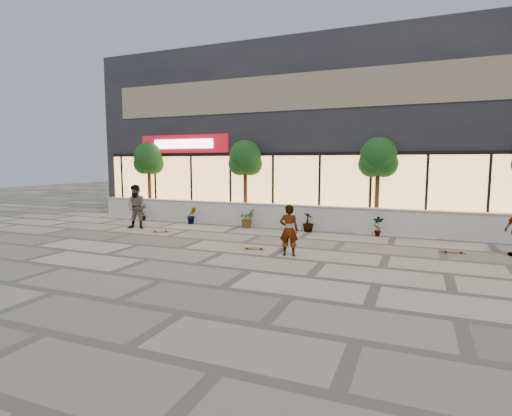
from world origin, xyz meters
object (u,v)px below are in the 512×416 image
at_px(tree_west, 149,160).
at_px(skateboard_center, 254,247).
at_px(skateboard_right_near, 454,251).
at_px(tree_mideast, 378,160).
at_px(skater_left, 137,207).
at_px(tree_midwest, 245,160).
at_px(skateboard_left, 161,230).
at_px(skater_center, 289,230).

relative_size(tree_west, skateboard_center, 5.10).
bearing_deg(skateboard_center, skateboard_right_near, 5.47).
height_order(tree_mideast, skater_left, tree_mideast).
relative_size(tree_midwest, skateboard_left, 5.29).
xyz_separation_m(tree_midwest, skateboard_left, (-2.21, -3.69, -2.91)).
height_order(tree_midwest, skater_left, tree_midwest).
bearing_deg(tree_midwest, skater_left, -137.96).
bearing_deg(skater_left, skateboard_center, -29.32).
bearing_deg(skateboard_right_near, tree_midwest, 156.12).
bearing_deg(skater_left, tree_mideast, 6.70).
distance_m(tree_west, skater_left, 4.30).
xyz_separation_m(skateboard_center, skateboard_left, (-4.83, 1.57, -0.00)).
bearing_deg(skateboard_center, tree_west, 135.12).
height_order(tree_midwest, skater_center, tree_midwest).
bearing_deg(skateboard_left, skater_center, -44.00).
height_order(skater_center, skateboard_right_near, skater_center).
distance_m(tree_mideast, skater_left, 10.44).
xyz_separation_m(skater_center, skateboard_right_near, (4.76, 2.33, -0.73)).
bearing_deg(tree_mideast, tree_west, 180.00).
relative_size(skater_left, skateboard_left, 2.58).
distance_m(tree_west, tree_mideast, 11.50).
bearing_deg(tree_midwest, skateboard_center, -63.49).
height_order(tree_west, skateboard_left, tree_west).
bearing_deg(tree_mideast, skateboard_right_near, -51.00).
bearing_deg(skateboard_right_near, tree_west, 163.89).
bearing_deg(skateboard_center, skater_center, -29.24).
relative_size(tree_west, skater_center, 2.45).
relative_size(skateboard_center, skateboard_left, 1.04).
relative_size(tree_mideast, skateboard_center, 5.10).
bearing_deg(skater_center, skateboard_right_near, -163.45).
distance_m(skateboard_left, skateboard_right_near, 10.93).
relative_size(tree_midwest, skater_center, 2.45).
bearing_deg(skateboard_right_near, skater_left, 177.02).
relative_size(tree_mideast, skater_center, 2.45).
distance_m(tree_midwest, tree_mideast, 6.00).
bearing_deg(skater_left, skateboard_right_near, -12.36).
relative_size(skateboard_left, skateboard_right_near, 1.01).
relative_size(skater_left, skateboard_center, 2.49).
height_order(tree_mideast, skater_center, tree_mideast).
relative_size(tree_midwest, tree_mideast, 1.00).
height_order(tree_midwest, skateboard_right_near, tree_midwest).
xyz_separation_m(tree_midwest, skater_center, (3.96, -5.68, -2.18)).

